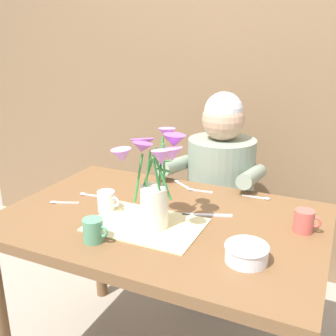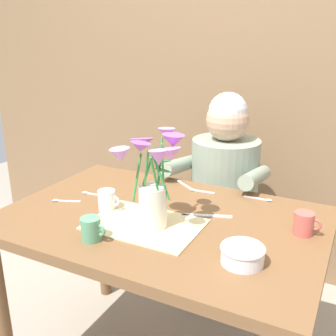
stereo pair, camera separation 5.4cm
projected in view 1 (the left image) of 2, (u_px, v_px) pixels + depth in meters
wood_panel_backdrop at (241, 61)px, 2.23m from camera, size 4.00×0.10×2.50m
dining_table at (162, 239)px, 1.52m from camera, size 1.20×0.80×0.74m
seated_person at (219, 202)px, 2.06m from camera, size 0.45×0.47×1.14m
striped_placemat at (146, 225)px, 1.42m from camera, size 0.40×0.28×0.00m
flower_vase at (155, 178)px, 1.35m from camera, size 0.25×0.26×0.34m
ceramic_bowl at (247, 252)px, 1.19m from camera, size 0.14×0.14×0.06m
dinner_knife at (207, 215)px, 1.50m from camera, size 0.18×0.08×0.00m
coffee_cup at (107, 201)px, 1.53m from camera, size 0.09×0.07×0.08m
ceramic_mug at (304, 221)px, 1.37m from camera, size 0.09×0.07×0.08m
tea_cup at (93, 230)px, 1.30m from camera, size 0.09×0.07×0.08m
spoon_0 at (60, 202)px, 1.61m from camera, size 0.12×0.06×0.01m
spoon_1 at (195, 190)px, 1.74m from camera, size 0.12×0.03×0.01m
spoon_2 at (179, 183)px, 1.82m from camera, size 0.11×0.08×0.01m
spoon_3 at (261, 198)px, 1.66m from camera, size 0.12×0.02×0.01m
spoon_4 at (88, 195)px, 1.69m from camera, size 0.12×0.03×0.01m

